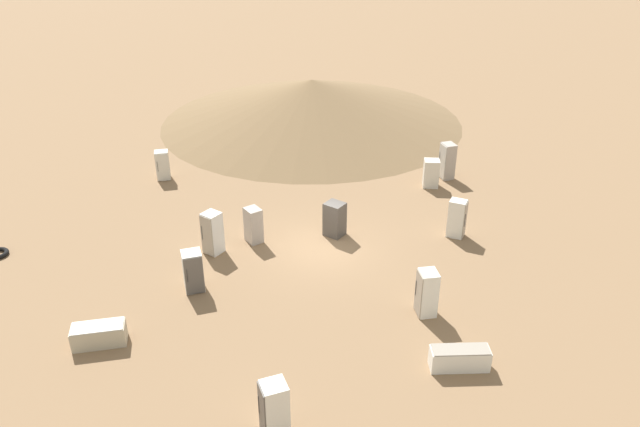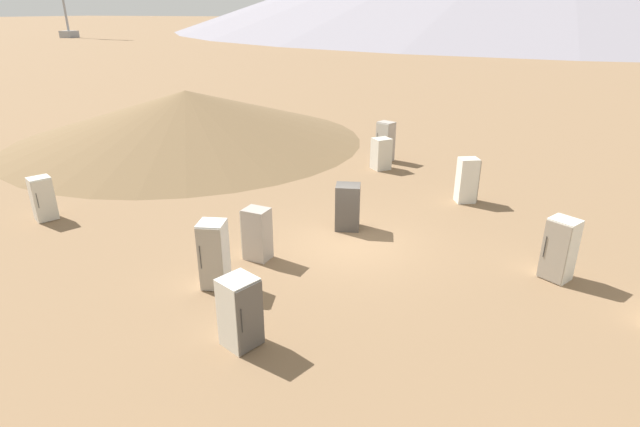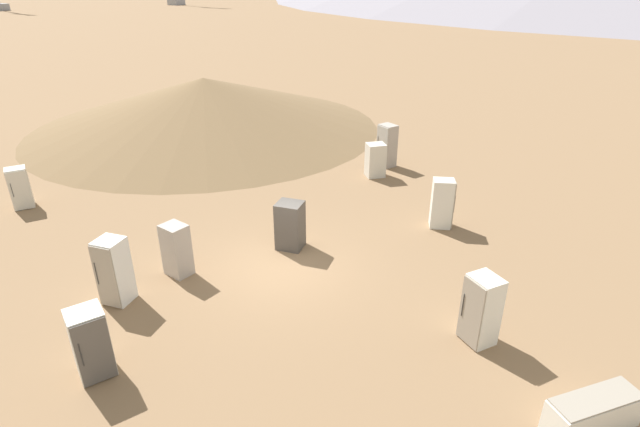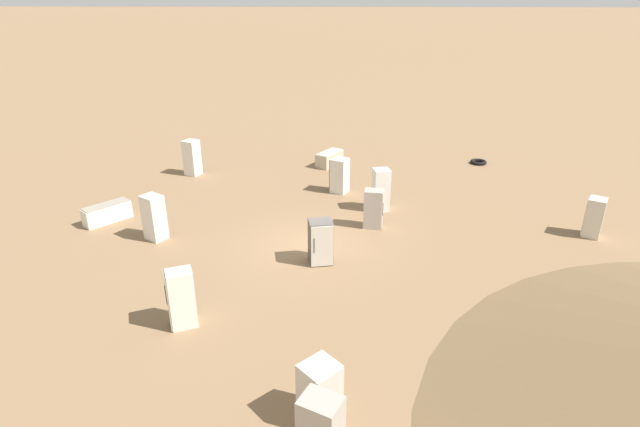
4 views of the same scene
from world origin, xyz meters
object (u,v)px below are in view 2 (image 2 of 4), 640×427
object	(u,v)px
discarded_fridge_7	(240,312)
discarded_fridge_6	(348,207)
discarded_fridge_3	(381,154)
discarded_fridge_8	(560,249)
power_pylon_0	(63,1)
discarded_fridge_10	(385,142)
discarded_fridge_0	(214,255)
discarded_fridge_9	(257,234)
discarded_fridge_5	(43,199)
discarded_fridge_1	(467,180)

from	to	relation	value
discarded_fridge_7	discarded_fridge_6	bearing A→B (deg)	-159.65
discarded_fridge_3	discarded_fridge_8	distance (m)	10.84
power_pylon_0	discarded_fridge_10	world-z (taller)	power_pylon_0
discarded_fridge_10	discarded_fridge_7	bearing A→B (deg)	114.38
discarded_fridge_0	discarded_fridge_3	bearing A→B (deg)	-111.66
discarded_fridge_0	discarded_fridge_3	xyz separation A→B (m)	(1.41, 11.90, -0.20)
discarded_fridge_8	discarded_fridge_9	distance (m)	8.40
discarded_fridge_0	discarded_fridge_9	xyz separation A→B (m)	(0.30, 1.82, -0.13)
discarded_fridge_0	discarded_fridge_9	world-z (taller)	discarded_fridge_0
discarded_fridge_0	discarded_fridge_10	bearing A→B (deg)	-110.26
discarded_fridge_8	discarded_fridge_9	xyz separation A→B (m)	(-8.19, -1.87, -0.09)
discarded_fridge_6	discarded_fridge_5	bearing A→B (deg)	-177.74
power_pylon_0	discarded_fridge_8	world-z (taller)	power_pylon_0
discarded_fridge_8	discarded_fridge_7	bearing A→B (deg)	70.82
discarded_fridge_9	discarded_fridge_3	bearing A→B (deg)	-2.00
power_pylon_0	discarded_fridge_10	distance (m)	135.10
discarded_fridge_3	discarded_fridge_5	size ratio (longest dim) A/B	0.93
power_pylon_0	discarded_fridge_1	distance (m)	141.20
discarded_fridge_0	discarded_fridge_9	size ratio (longest dim) A/B	1.17
power_pylon_0	discarded_fridge_8	xyz separation A→B (m)	(113.46, -92.71, -8.06)
discarded_fridge_3	discarded_fridge_6	xyz separation A→B (m)	(0.68, -7.01, 0.05)
discarded_fridge_0	discarded_fridge_5	size ratio (longest dim) A/B	1.19
discarded_fridge_9	discarded_fridge_5	bearing A→B (deg)	94.45
discarded_fridge_7	discarded_fridge_9	xyz separation A→B (m)	(-1.59, 3.79, -0.03)
power_pylon_0	discarded_fridge_9	world-z (taller)	power_pylon_0
discarded_fridge_5	discarded_fridge_7	world-z (taller)	discarded_fridge_7
discarded_fridge_5	discarded_fridge_9	xyz separation A→B (m)	(8.35, 0.02, 0.01)
power_pylon_0	discarded_fridge_6	xyz separation A→B (m)	(107.07, -91.52, -8.16)
power_pylon_0	discarded_fridge_0	distance (m)	142.75
discarded_fridge_0	discarded_fridge_7	distance (m)	2.74
discarded_fridge_7	discarded_fridge_3	bearing A→B (deg)	-156.00
power_pylon_0	discarded_fridge_8	bearing A→B (deg)	-39.25
discarded_fridge_6	discarded_fridge_9	xyz separation A→B (m)	(-1.79, -3.07, 0.01)
discarded_fridge_3	discarded_fridge_9	world-z (taller)	discarded_fridge_9
discarded_fridge_5	discarded_fridge_0	bearing A→B (deg)	104.38
discarded_fridge_3	discarded_fridge_10	bearing A→B (deg)	49.67
discarded_fridge_0	discarded_fridge_1	bearing A→B (deg)	-136.82
discarded_fridge_5	discarded_fridge_1	bearing A→B (deg)	144.56
discarded_fridge_8	discarded_fridge_9	size ratio (longest dim) A/B	1.11
discarded_fridge_3	discarded_fridge_1	bearing A→B (deg)	-82.88
discarded_fridge_1	discarded_fridge_6	world-z (taller)	discarded_fridge_1
power_pylon_0	discarded_fridge_1	bearing A→B (deg)	-38.37
power_pylon_0	discarded_fridge_3	size ratio (longest dim) A/B	19.91
discarded_fridge_9	discarded_fridge_1	bearing A→B (deg)	-32.24
discarded_fridge_9	discarded_fridge_10	xyz separation A→B (m)	(0.95, 11.48, 0.17)
discarded_fridge_3	discarded_fridge_6	distance (m)	7.04
power_pylon_0	discarded_fridge_3	xyz separation A→B (m)	(106.39, -84.51, -8.21)
discarded_fridge_3	discarded_fridge_5	distance (m)	13.84
discarded_fridge_1	discarded_fridge_7	distance (m)	11.47
power_pylon_0	discarded_fridge_1	world-z (taller)	power_pylon_0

